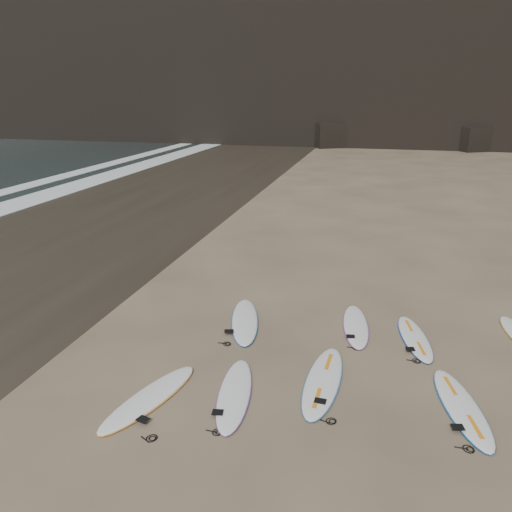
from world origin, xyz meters
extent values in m
plane|color=#897559|center=(0.00, 0.00, 0.00)|extent=(240.00, 240.00, 0.00)
cube|color=#383026|center=(-13.00, 10.00, 0.00)|extent=(12.00, 200.00, 0.01)
cube|color=black|center=(8.00, 45.00, 1.16)|extent=(4.23, 4.46, 2.33)
cube|color=black|center=(-6.00, 45.00, 1.25)|extent=(4.49, 4.76, 2.49)
ellipsoid|color=white|center=(-4.22, -1.26, 0.05)|extent=(1.34, 2.69, 0.09)
ellipsoid|color=white|center=(-2.67, -0.73, 0.05)|extent=(1.01, 2.61, 0.09)
ellipsoid|color=white|center=(-1.05, 0.14, 0.05)|extent=(0.80, 2.82, 0.10)
ellipsoid|color=white|center=(1.58, -0.11, 0.05)|extent=(1.17, 2.67, 0.09)
ellipsoid|color=white|center=(-3.33, 2.43, 0.05)|extent=(1.34, 2.80, 0.10)
ellipsoid|color=white|center=(-0.55, 2.85, 0.04)|extent=(0.89, 2.53, 0.09)
ellipsoid|color=white|center=(0.86, 2.53, 0.04)|extent=(1.03, 2.44, 0.09)
camera|label=1|loc=(-0.22, -8.77, 5.67)|focal=35.00mm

